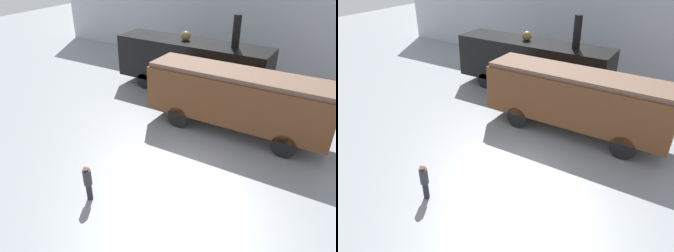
# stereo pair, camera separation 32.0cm
# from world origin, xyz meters

# --- Properties ---
(ground_plane) EXTENTS (80.00, 80.00, 0.00)m
(ground_plane) POSITION_xyz_m (0.00, 0.00, 0.00)
(ground_plane) COLOR gray
(backdrop_wall) EXTENTS (44.00, 0.15, 9.00)m
(backdrop_wall) POSITION_xyz_m (0.00, 15.70, 4.50)
(backdrop_wall) COLOR #B2B7C1
(backdrop_wall) RESTS_ON ground_plane
(steam_locomotive) EXTENTS (10.62, 2.62, 5.56)m
(steam_locomotive) POSITION_xyz_m (-3.78, 8.63, 2.15)
(steam_locomotive) COLOR black
(steam_locomotive) RESTS_ON ground_plane
(passenger_coach_wooden) EXTENTS (9.81, 2.45, 3.52)m
(passenger_coach_wooden) POSITION_xyz_m (0.87, 4.78, 2.14)
(passenger_coach_wooden) COLOR brown
(passenger_coach_wooden) RESTS_ON ground_plane
(visitor_person) EXTENTS (0.34, 0.34, 1.66)m
(visitor_person) POSITION_xyz_m (-2.20, -3.47, 0.90)
(visitor_person) COLOR #262633
(visitor_person) RESTS_ON ground_plane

